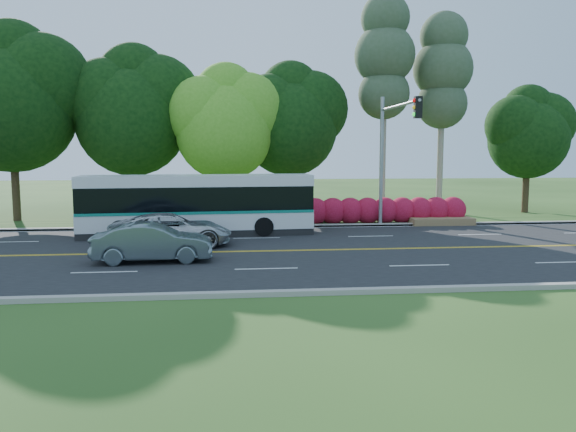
{
  "coord_description": "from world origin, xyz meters",
  "views": [
    {
      "loc": [
        -1.74,
        -22.67,
        4.09
      ],
      "look_at": [
        0.83,
        2.0,
        1.22
      ],
      "focal_mm": 35.0,
      "sensor_mm": 36.0,
      "label": 1
    }
  ],
  "objects": [
    {
      "name": "traffic_signal",
      "position": [
        6.49,
        5.4,
        4.67
      ],
      "size": [
        0.42,
        6.1,
        7.0
      ],
      "color": "gray",
      "rests_on": "ground"
    },
    {
      "name": "curb_north",
      "position": [
        0.0,
        7.15,
        0.07
      ],
      "size": [
        60.0,
        0.3,
        0.15
      ],
      "primitive_type": "cube",
      "color": "#A19C92",
      "rests_on": "ground"
    },
    {
      "name": "suv",
      "position": [
        -4.27,
        1.48,
        0.74
      ],
      "size": [
        5.44,
        3.02,
        1.44
      ],
      "primitive_type": "imported",
      "rotation": [
        0.0,
        0.0,
        1.69
      ],
      "color": "silver",
      "rests_on": "road"
    },
    {
      "name": "ground",
      "position": [
        0.0,
        0.0,
        0.0
      ],
      "size": [
        120.0,
        120.0,
        0.0
      ],
      "primitive_type": "plane",
      "color": "#244517",
      "rests_on": "ground"
    },
    {
      "name": "grass_verge",
      "position": [
        0.0,
        9.0,
        0.05
      ],
      "size": [
        60.0,
        4.0,
        0.1
      ],
      "primitive_type": "cube",
      "color": "#244517",
      "rests_on": "ground"
    },
    {
      "name": "bougainvillea_hedge",
      "position": [
        7.18,
        8.15,
        0.72
      ],
      "size": [
        9.5,
        2.25,
        1.5
      ],
      "color": "#A20D1F",
      "rests_on": "ground"
    },
    {
      "name": "transit_bus",
      "position": [
        -3.34,
        4.89,
        1.46
      ],
      "size": [
        11.28,
        3.19,
        2.91
      ],
      "rotation": [
        0.0,
        0.0,
        0.07
      ],
      "color": "silver",
      "rests_on": "road"
    },
    {
      "name": "tree_row",
      "position": [
        -5.15,
        12.13,
        6.73
      ],
      "size": [
        44.7,
        9.1,
        13.84
      ],
      "color": "black",
      "rests_on": "ground"
    },
    {
      "name": "road",
      "position": [
        0.0,
        0.0,
        0.01
      ],
      "size": [
        60.0,
        14.0,
        0.02
      ],
      "primitive_type": "cube",
      "color": "black",
      "rests_on": "ground"
    },
    {
      "name": "sedan",
      "position": [
        -4.6,
        -1.81,
        0.74
      ],
      "size": [
        4.42,
        1.73,
        1.43
      ],
      "primitive_type": "imported",
      "rotation": [
        0.0,
        0.0,
        1.62
      ],
      "color": "slate",
      "rests_on": "road"
    },
    {
      "name": "curb_south",
      "position": [
        0.0,
        -7.15,
        0.07
      ],
      "size": [
        60.0,
        0.3,
        0.15
      ],
      "primitive_type": "cube",
      "color": "#A19C92",
      "rests_on": "ground"
    },
    {
      "name": "lane_markings",
      "position": [
        -0.09,
        0.0,
        0.02
      ],
      "size": [
        57.6,
        13.82,
        0.0
      ],
      "color": "gold",
      "rests_on": "road"
    }
  ]
}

